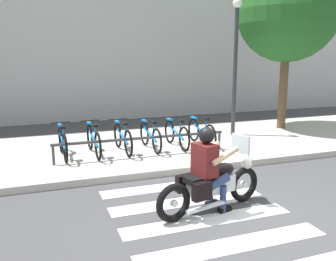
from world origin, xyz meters
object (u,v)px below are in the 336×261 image
at_px(rider, 209,164).
at_px(tree_near_rack, 288,11).
at_px(bicycle_3, 150,136).
at_px(street_lamp, 235,56).
at_px(bicycle_1, 94,140).
at_px(motorcycle, 212,184).
at_px(bicycle_0, 63,143).
at_px(bicycle_2, 123,138).
at_px(bicycle_4, 176,134).
at_px(bicycle_5, 201,132).
at_px(bike_rack, 143,139).

xyz_separation_m(rider, tree_near_rack, (5.13, 4.88, 3.09)).
relative_size(bicycle_3, street_lamp, 0.39).
distance_m(bicycle_1, street_lamp, 4.86).
distance_m(motorcycle, bicycle_3, 3.62).
bearing_deg(bicycle_0, bicycle_3, 0.01).
xyz_separation_m(bicycle_0, tree_near_rack, (7.14, 1.26, 3.40)).
bearing_deg(bicycle_2, bicycle_1, -180.00).
bearing_deg(bicycle_4, bicycle_0, -179.99).
bearing_deg(bicycle_3, bicycle_0, -179.99).
height_order(motorcycle, bicycle_3, motorcycle).
height_order(motorcycle, bicycle_4, motorcycle).
xyz_separation_m(motorcycle, tree_near_rack, (5.05, 4.87, 3.46)).
height_order(bicycle_0, bicycle_3, bicycle_0).
height_order(bicycle_3, bicycle_5, bicycle_5).
relative_size(bicycle_3, tree_near_rack, 0.29).
distance_m(motorcycle, bicycle_1, 3.87).
bearing_deg(bike_rack, bicycle_2, 123.08).
height_order(bicycle_2, bicycle_3, bicycle_2).
bearing_deg(street_lamp, bike_rack, -156.68).
relative_size(rider, bicycle_2, 0.85).
height_order(bicycle_0, bicycle_2, bicycle_0).
distance_m(bicycle_0, bicycle_5, 3.61).
bearing_deg(bicycle_5, rider, -113.68).
relative_size(bicycle_2, bike_rack, 0.40).
relative_size(bicycle_2, bicycle_5, 1.04).
bearing_deg(motorcycle, bicycle_3, 88.85).
distance_m(rider, street_lamp, 5.69).
relative_size(motorcycle, bicycle_3, 1.30).
distance_m(bicycle_5, street_lamp, 2.63).
bearing_deg(bicycle_3, bicycle_2, -180.00).
height_order(bicycle_5, street_lamp, street_lamp).
distance_m(bicycle_4, street_lamp, 3.09).
bearing_deg(tree_near_rack, bicycle_1, -168.94).
xyz_separation_m(bicycle_1, street_lamp, (4.35, 0.85, 2.00)).
height_order(rider, bicycle_0, rider).
xyz_separation_m(bicycle_3, tree_near_rack, (4.98, 1.25, 3.41)).
bearing_deg(bicycle_2, bicycle_0, -179.99).
relative_size(bicycle_0, bicycle_3, 1.02).
height_order(rider, bicycle_1, rider).
height_order(rider, bicycle_2, rider).
bearing_deg(street_lamp, rider, -124.28).
height_order(bicycle_1, tree_near_rack, tree_near_rack).
bearing_deg(bicycle_3, bicycle_4, 0.01).
xyz_separation_m(bicycle_2, bike_rack, (0.36, -0.55, 0.06)).
height_order(bicycle_4, street_lamp, street_lamp).
height_order(bicycle_2, bicycle_4, bicycle_2).
xyz_separation_m(rider, bicycle_0, (-2.01, 3.63, -0.30)).
distance_m(bicycle_1, bicycle_4, 2.16).
bearing_deg(motorcycle, bicycle_0, 120.05).
distance_m(motorcycle, bike_rack, 3.08).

